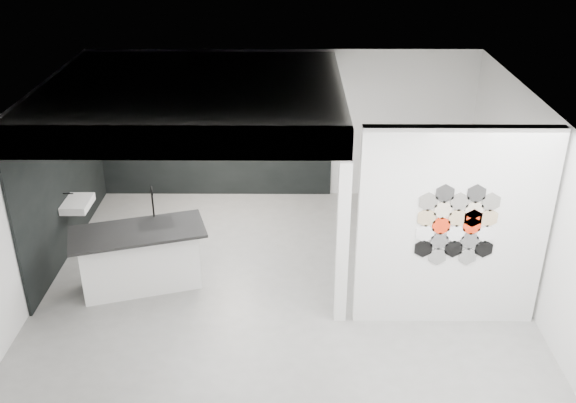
% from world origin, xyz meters
% --- Properties ---
extents(floor, '(7.00, 6.00, 0.01)m').
position_xyz_m(floor, '(0.00, 0.00, -0.01)').
color(floor, slate).
extents(partition_panel, '(2.45, 0.15, 2.80)m').
position_xyz_m(partition_panel, '(2.23, -1.00, 1.40)').
color(partition_panel, silver).
rests_on(partition_panel, floor).
extents(bay_clad_back, '(4.40, 0.04, 2.35)m').
position_xyz_m(bay_clad_back, '(-1.30, 2.97, 1.18)').
color(bay_clad_back, black).
rests_on(bay_clad_back, floor).
extents(bay_clad_left, '(0.04, 4.00, 2.35)m').
position_xyz_m(bay_clad_left, '(-3.47, 1.00, 1.18)').
color(bay_clad_left, black).
rests_on(bay_clad_left, floor).
extents(bulkhead, '(4.40, 4.00, 0.40)m').
position_xyz_m(bulkhead, '(-1.30, 1.00, 2.55)').
color(bulkhead, silver).
rests_on(bulkhead, corner_column).
extents(corner_column, '(0.16, 0.16, 2.35)m').
position_xyz_m(corner_column, '(0.82, -1.00, 1.18)').
color(corner_column, silver).
rests_on(corner_column, floor).
extents(fascia_beam, '(4.40, 0.16, 0.40)m').
position_xyz_m(fascia_beam, '(-1.30, -0.92, 2.55)').
color(fascia_beam, silver).
rests_on(fascia_beam, corner_column).
extents(wall_basin, '(0.40, 0.60, 0.12)m').
position_xyz_m(wall_basin, '(-3.24, 0.80, 0.85)').
color(wall_basin, silver).
rests_on(wall_basin, bay_clad_left).
extents(display_shelf, '(3.00, 0.15, 0.04)m').
position_xyz_m(display_shelf, '(-1.20, 2.87, 1.30)').
color(display_shelf, black).
rests_on(display_shelf, bay_clad_back).
extents(kitchen_island, '(2.04, 1.34, 1.52)m').
position_xyz_m(kitchen_island, '(-2.05, -0.25, 0.51)').
color(kitchen_island, silver).
rests_on(kitchen_island, floor).
extents(stockpot, '(0.30, 0.30, 0.19)m').
position_xyz_m(stockpot, '(-2.35, 2.87, 1.41)').
color(stockpot, black).
rests_on(stockpot, display_shelf).
extents(kettle, '(0.20, 0.20, 0.14)m').
position_xyz_m(kettle, '(-0.23, 2.87, 1.39)').
color(kettle, black).
rests_on(kettle, display_shelf).
extents(glass_bowl, '(0.14, 0.14, 0.10)m').
position_xyz_m(glass_bowl, '(0.15, 2.87, 1.37)').
color(glass_bowl, gray).
rests_on(glass_bowl, display_shelf).
extents(glass_vase, '(0.13, 0.13, 0.13)m').
position_xyz_m(glass_vase, '(0.15, 2.87, 1.39)').
color(glass_vase, gray).
rests_on(glass_vase, display_shelf).
extents(bottle_dark, '(0.05, 0.05, 0.14)m').
position_xyz_m(bottle_dark, '(-1.69, 2.87, 1.39)').
color(bottle_dark, black).
rests_on(bottle_dark, display_shelf).
extents(utensil_cup, '(0.09, 0.09, 0.09)m').
position_xyz_m(utensil_cup, '(-1.94, 2.87, 1.36)').
color(utensil_cup, black).
rests_on(utensil_cup, display_shelf).
extents(hex_tile_cluster, '(1.04, 0.02, 1.16)m').
position_xyz_m(hex_tile_cluster, '(2.26, -1.09, 1.50)').
color(hex_tile_cluster, black).
rests_on(hex_tile_cluster, partition_panel).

